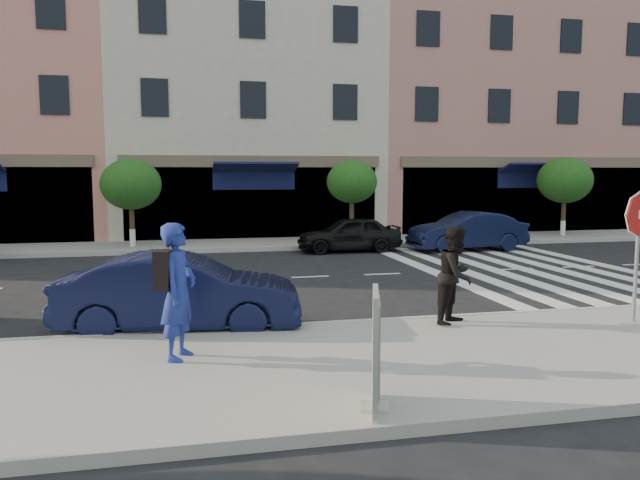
% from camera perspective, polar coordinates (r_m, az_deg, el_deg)
% --- Properties ---
extents(ground, '(120.00, 120.00, 0.00)m').
position_cam_1_polar(ground, '(12.68, 2.77, -6.39)').
color(ground, black).
rests_on(ground, ground).
extents(sidewalk_near, '(60.00, 4.50, 0.15)m').
position_cam_1_polar(sidewalk_near, '(9.22, 9.02, -10.90)').
color(sidewalk_near, gray).
rests_on(sidewalk_near, ground).
extents(sidewalk_far, '(60.00, 3.00, 0.15)m').
position_cam_1_polar(sidewalk_far, '(23.32, -4.35, -0.35)').
color(sidewalk_far, gray).
rests_on(sidewalk_far, ground).
extents(building_centre, '(11.00, 9.00, 11.00)m').
position_cam_1_polar(building_centre, '(29.19, -7.15, 11.64)').
color(building_centre, beige).
rests_on(building_centre, ground).
extents(building_east_mid, '(13.00, 9.00, 13.00)m').
position_cam_1_polar(building_east_mid, '(32.69, 14.82, 12.67)').
color(building_east_mid, '#B8716D').
rests_on(building_east_mid, ground).
extents(street_tree_wb, '(2.10, 2.10, 3.06)m').
position_cam_1_polar(street_tree_wb, '(22.80, -16.91, 4.87)').
color(street_tree_wb, '#473323').
rests_on(street_tree_wb, sidewalk_far).
extents(street_tree_c, '(1.90, 1.90, 3.04)m').
position_cam_1_polar(street_tree_c, '(23.58, 2.93, 5.30)').
color(street_tree_c, '#473323').
rests_on(street_tree_c, sidewalk_far).
extents(street_tree_ea, '(2.20, 2.20, 3.19)m').
position_cam_1_polar(street_tree_ea, '(27.38, 21.48, 5.09)').
color(street_tree_ea, '#473323').
rests_on(street_tree_ea, sidewalk_far).
extents(stop_sign, '(0.81, 0.12, 2.30)m').
position_cam_1_polar(stop_sign, '(12.15, 27.16, 1.12)').
color(stop_sign, gray).
rests_on(stop_sign, sidewalk_near).
extents(photographer, '(0.69, 0.83, 1.93)m').
position_cam_1_polar(photographer, '(8.99, -12.81, -4.59)').
color(photographer, navy).
rests_on(photographer, sidewalk_near).
extents(walker, '(1.05, 1.04, 1.71)m').
position_cam_1_polar(walker, '(11.07, 12.34, -3.12)').
color(walker, black).
rests_on(walker, sidewalk_near).
extents(poster_board, '(0.39, 0.86, 1.34)m').
position_cam_1_polar(poster_board, '(7.04, 5.12, -10.16)').
color(poster_board, beige).
rests_on(poster_board, sidewalk_near).
extents(car_near_mid, '(4.30, 1.96, 1.37)m').
position_cam_1_polar(car_near_mid, '(11.13, -12.66, -4.74)').
color(car_near_mid, black).
rests_on(car_near_mid, ground).
extents(car_far_mid, '(3.59, 1.44, 1.22)m').
position_cam_1_polar(car_far_mid, '(21.59, 2.65, 0.55)').
color(car_far_mid, black).
rests_on(car_far_mid, ground).
extents(car_far_right, '(4.18, 1.65, 1.35)m').
position_cam_1_polar(car_far_right, '(22.49, 13.32, 0.79)').
color(car_far_right, black).
rests_on(car_far_right, ground).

